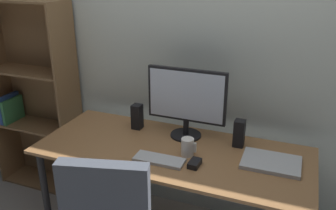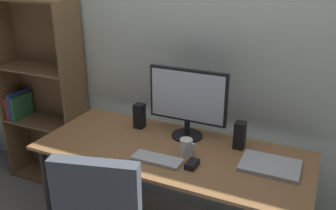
{
  "view_description": "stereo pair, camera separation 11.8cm",
  "coord_description": "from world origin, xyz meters",
  "px_view_note": "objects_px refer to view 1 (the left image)",
  "views": [
    {
      "loc": [
        0.67,
        -1.77,
        1.79
      ],
      "look_at": [
        -0.05,
        0.05,
        1.0
      ],
      "focal_mm": 37.9,
      "sensor_mm": 36.0,
      "label": 1
    },
    {
      "loc": [
        0.78,
        -1.72,
        1.79
      ],
      "look_at": [
        -0.05,
        0.05,
        1.0
      ],
      "focal_mm": 37.9,
      "sensor_mm": 36.0,
      "label": 2
    }
  ],
  "objects_px": {
    "mouse": "(195,163)",
    "coffee_mug": "(188,147)",
    "speaker_left": "(137,117)",
    "keyboard": "(159,160)",
    "desk": "(172,161)",
    "bookshelf": "(35,98)",
    "speaker_right": "(239,133)",
    "monitor": "(186,99)",
    "laptop": "(271,162)"
  },
  "relations": [
    {
      "from": "mouse",
      "to": "speaker_left",
      "type": "bearing_deg",
      "value": 150.53
    },
    {
      "from": "laptop",
      "to": "speaker_right",
      "type": "relative_size",
      "value": 1.88
    },
    {
      "from": "laptop",
      "to": "bookshelf",
      "type": "height_order",
      "value": "bookshelf"
    },
    {
      "from": "desk",
      "to": "keyboard",
      "type": "height_order",
      "value": "keyboard"
    },
    {
      "from": "speaker_left",
      "to": "keyboard",
      "type": "bearing_deg",
      "value": -48.52
    },
    {
      "from": "monitor",
      "to": "coffee_mug",
      "type": "relative_size",
      "value": 4.8
    },
    {
      "from": "coffee_mug",
      "to": "speaker_right",
      "type": "distance_m",
      "value": 0.34
    },
    {
      "from": "keyboard",
      "to": "speaker_left",
      "type": "xyz_separation_m",
      "value": [
        -0.31,
        0.35,
        0.08
      ]
    },
    {
      "from": "coffee_mug",
      "to": "bookshelf",
      "type": "xyz_separation_m",
      "value": [
        -1.44,
        0.37,
        -0.03
      ]
    },
    {
      "from": "monitor",
      "to": "mouse",
      "type": "bearing_deg",
      "value": -63.5
    },
    {
      "from": "coffee_mug",
      "to": "desk",
      "type": "bearing_deg",
      "value": 164.4
    },
    {
      "from": "desk",
      "to": "laptop",
      "type": "bearing_deg",
      "value": 4.42
    },
    {
      "from": "keyboard",
      "to": "laptop",
      "type": "height_order",
      "value": "laptop"
    },
    {
      "from": "laptop",
      "to": "speaker_right",
      "type": "xyz_separation_m",
      "value": [
        -0.21,
        0.15,
        0.07
      ]
    },
    {
      "from": "bookshelf",
      "to": "speaker_left",
      "type": "bearing_deg",
      "value": -8.49
    },
    {
      "from": "speaker_right",
      "to": "monitor",
      "type": "bearing_deg",
      "value": 178.69
    },
    {
      "from": "desk",
      "to": "laptop",
      "type": "distance_m",
      "value": 0.59
    },
    {
      "from": "coffee_mug",
      "to": "speaker_right",
      "type": "height_order",
      "value": "speaker_right"
    },
    {
      "from": "keyboard",
      "to": "mouse",
      "type": "xyz_separation_m",
      "value": [
        0.2,
        0.02,
        0.01
      ]
    },
    {
      "from": "monitor",
      "to": "keyboard",
      "type": "bearing_deg",
      "value": -95.93
    },
    {
      "from": "desk",
      "to": "monitor",
      "type": "bearing_deg",
      "value": 84.84
    },
    {
      "from": "coffee_mug",
      "to": "speaker_left",
      "type": "xyz_separation_m",
      "value": [
        -0.43,
        0.22,
        0.03
      ]
    },
    {
      "from": "mouse",
      "to": "laptop",
      "type": "distance_m",
      "value": 0.43
    },
    {
      "from": "keyboard",
      "to": "bookshelf",
      "type": "bearing_deg",
      "value": 158.64
    },
    {
      "from": "desk",
      "to": "speaker_left",
      "type": "xyz_separation_m",
      "value": [
        -0.33,
        0.19,
        0.17
      ]
    },
    {
      "from": "speaker_left",
      "to": "monitor",
      "type": "bearing_deg",
      "value": 1.31
    },
    {
      "from": "speaker_right",
      "to": "laptop",
      "type": "bearing_deg",
      "value": -34.86
    },
    {
      "from": "mouse",
      "to": "laptop",
      "type": "bearing_deg",
      "value": 27.03
    },
    {
      "from": "desk",
      "to": "coffee_mug",
      "type": "xyz_separation_m",
      "value": [
        0.11,
        -0.03,
        0.14
      ]
    },
    {
      "from": "laptop",
      "to": "speaker_left",
      "type": "distance_m",
      "value": 0.92
    },
    {
      "from": "laptop",
      "to": "bookshelf",
      "type": "relative_size",
      "value": 0.21
    },
    {
      "from": "monitor",
      "to": "laptop",
      "type": "xyz_separation_m",
      "value": [
        0.56,
        -0.16,
        -0.25
      ]
    },
    {
      "from": "mouse",
      "to": "coffee_mug",
      "type": "relative_size",
      "value": 0.91
    },
    {
      "from": "keyboard",
      "to": "mouse",
      "type": "bearing_deg",
      "value": 6.25
    },
    {
      "from": "bookshelf",
      "to": "keyboard",
      "type": "bearing_deg",
      "value": -20.82
    },
    {
      "from": "keyboard",
      "to": "coffee_mug",
      "type": "xyz_separation_m",
      "value": [
        0.13,
        0.12,
        0.04
      ]
    },
    {
      "from": "keyboard",
      "to": "bookshelf",
      "type": "relative_size",
      "value": 0.19
    },
    {
      "from": "coffee_mug",
      "to": "laptop",
      "type": "bearing_deg",
      "value": 9.06
    },
    {
      "from": "desk",
      "to": "bookshelf",
      "type": "relative_size",
      "value": 1.07
    },
    {
      "from": "desk",
      "to": "bookshelf",
      "type": "xyz_separation_m",
      "value": [
        -1.33,
        0.34,
        0.11
      ]
    },
    {
      "from": "monitor",
      "to": "speaker_left",
      "type": "bearing_deg",
      "value": -178.69
    },
    {
      "from": "desk",
      "to": "speaker_left",
      "type": "bearing_deg",
      "value": 149.41
    },
    {
      "from": "desk",
      "to": "keyboard",
      "type": "bearing_deg",
      "value": -96.92
    },
    {
      "from": "bookshelf",
      "to": "coffee_mug",
      "type": "bearing_deg",
      "value": -14.56
    },
    {
      "from": "laptop",
      "to": "bookshelf",
      "type": "bearing_deg",
      "value": 170.59
    },
    {
      "from": "laptop",
      "to": "mouse",
      "type": "bearing_deg",
      "value": -156.43
    },
    {
      "from": "desk",
      "to": "speaker_left",
      "type": "relative_size",
      "value": 9.71
    },
    {
      "from": "laptop",
      "to": "speaker_left",
      "type": "relative_size",
      "value": 1.88
    },
    {
      "from": "speaker_right",
      "to": "bookshelf",
      "type": "bearing_deg",
      "value": 174.95
    },
    {
      "from": "monitor",
      "to": "laptop",
      "type": "relative_size",
      "value": 1.59
    }
  ]
}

